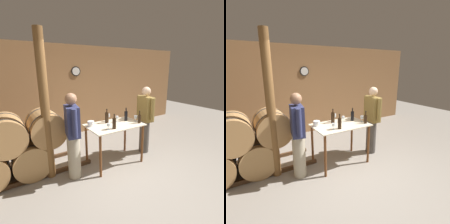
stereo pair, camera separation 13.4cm
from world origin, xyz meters
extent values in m
plane|color=gray|center=(0.00, 0.00, 0.00)|extent=(14.00, 14.00, 0.00)
cube|color=#996B42|center=(0.00, 2.95, 1.35)|extent=(8.40, 0.05, 2.70)
cylinder|color=black|center=(0.04, 2.91, 1.94)|extent=(0.28, 0.03, 0.28)
cylinder|color=white|center=(0.04, 2.90, 1.94)|extent=(0.23, 0.01, 0.23)
cube|color=#4C331E|center=(-1.96, 1.04, 0.04)|extent=(2.99, 0.06, 0.08)
cube|color=#4C331E|center=(-1.96, 1.68, 0.04)|extent=(2.99, 0.06, 0.08)
cylinder|color=tan|center=(-1.61, 1.36, 0.33)|extent=(0.66, 0.80, 0.66)
cylinder|color=#38383D|center=(-1.61, 1.12, 0.33)|extent=(0.68, 0.03, 0.68)
cylinder|color=#38383D|center=(-1.61, 1.60, 0.33)|extent=(0.68, 0.03, 0.68)
cylinder|color=#AD7F4C|center=(-1.96, 1.36, 0.90)|extent=(0.66, 0.80, 0.66)
cylinder|color=#38383D|center=(-1.96, 1.12, 0.90)|extent=(0.68, 0.03, 0.68)
cylinder|color=#38383D|center=(-1.96, 1.60, 0.90)|extent=(0.68, 0.03, 0.68)
cylinder|color=#AD7F4C|center=(-1.26, 1.36, 0.90)|extent=(0.66, 0.80, 0.66)
cylinder|color=#38383D|center=(-1.26, 1.12, 0.90)|extent=(0.68, 0.03, 0.68)
cylinder|color=#38383D|center=(-1.26, 1.60, 0.90)|extent=(0.68, 0.03, 0.68)
cube|color=beige|center=(0.02, 0.79, 0.88)|extent=(1.17, 0.75, 0.02)
cylinder|color=brown|center=(-0.51, 0.47, 0.43)|extent=(0.05, 0.05, 0.87)
cylinder|color=brown|center=(0.54, 0.47, 0.43)|extent=(0.05, 0.05, 0.87)
cylinder|color=brown|center=(-0.51, 1.10, 0.43)|extent=(0.05, 0.05, 0.87)
cylinder|color=brown|center=(0.54, 1.10, 0.43)|extent=(0.05, 0.05, 0.87)
cylinder|color=brown|center=(-1.31, 1.02, 1.35)|extent=(0.16, 0.16, 2.70)
cylinder|color=black|center=(-0.13, 0.57, 0.99)|extent=(0.07, 0.07, 0.21)
cylinder|color=black|center=(-0.13, 0.57, 1.14)|extent=(0.02, 0.02, 0.09)
cylinder|color=black|center=(-0.13, 0.57, 1.18)|extent=(0.03, 0.03, 0.02)
cylinder|color=black|center=(-0.06, 0.97, 1.00)|extent=(0.08, 0.08, 0.23)
cylinder|color=black|center=(-0.06, 0.97, 1.15)|extent=(0.02, 0.02, 0.08)
cylinder|color=black|center=(-0.06, 0.97, 1.18)|extent=(0.03, 0.03, 0.02)
cylinder|color=black|center=(0.39, 0.87, 0.99)|extent=(0.07, 0.07, 0.22)
cylinder|color=black|center=(0.39, 0.87, 1.14)|extent=(0.02, 0.02, 0.08)
cylinder|color=black|center=(0.39, 0.87, 1.17)|extent=(0.03, 0.03, 0.02)
cylinder|color=black|center=(0.52, 0.58, 0.98)|extent=(0.07, 0.07, 0.18)
cylinder|color=black|center=(0.52, 0.58, 1.11)|extent=(0.02, 0.02, 0.09)
cylinder|color=black|center=(0.52, 0.58, 1.15)|extent=(0.03, 0.03, 0.02)
cylinder|color=silver|center=(-0.26, 0.58, 0.89)|extent=(0.06, 0.06, 0.00)
cylinder|color=silver|center=(-0.26, 0.58, 0.92)|extent=(0.01, 0.01, 0.07)
cylinder|color=silver|center=(-0.26, 0.58, 0.99)|extent=(0.06, 0.06, 0.06)
cylinder|color=silver|center=(0.04, 1.07, 0.89)|extent=(0.06, 0.06, 0.00)
cylinder|color=silver|center=(0.04, 1.07, 0.93)|extent=(0.01, 0.01, 0.09)
cylinder|color=silver|center=(0.04, 1.07, 1.02)|extent=(0.07, 0.07, 0.07)
cylinder|color=silver|center=(0.16, 0.90, 0.89)|extent=(0.06, 0.06, 0.00)
cylinder|color=silver|center=(0.16, 0.90, 0.93)|extent=(0.01, 0.01, 0.07)
cylinder|color=silver|center=(0.16, 0.90, 0.99)|extent=(0.07, 0.07, 0.06)
cylinder|color=silver|center=(0.54, 0.72, 0.89)|extent=(0.06, 0.06, 0.00)
cylinder|color=silver|center=(0.54, 0.72, 0.92)|extent=(0.01, 0.01, 0.06)
cylinder|color=silver|center=(0.54, 0.72, 0.99)|extent=(0.07, 0.07, 0.07)
cylinder|color=white|center=(-0.46, 0.95, 0.94)|extent=(0.14, 0.14, 0.11)
cylinder|color=#4C4742|center=(0.92, 0.82, 0.41)|extent=(0.24, 0.24, 0.81)
cube|color=olive|center=(0.92, 0.82, 1.10)|extent=(0.25, 0.42, 0.59)
sphere|color=beige|center=(0.92, 0.82, 1.52)|extent=(0.21, 0.21, 0.21)
cylinder|color=olive|center=(0.95, 1.07, 1.13)|extent=(0.09, 0.09, 0.53)
cylinder|color=olive|center=(0.90, 0.57, 1.13)|extent=(0.09, 0.09, 0.53)
cylinder|color=#B7AD93|center=(-0.92, 0.75, 0.43)|extent=(0.24, 0.24, 0.85)
cube|color=navy|center=(-0.92, 0.75, 1.13)|extent=(0.29, 0.43, 0.55)
sphere|color=#9E7051|center=(-0.92, 0.75, 1.53)|extent=(0.21, 0.21, 0.21)
cylinder|color=navy|center=(-0.97, 0.50, 1.16)|extent=(0.09, 0.09, 0.50)
cylinder|color=navy|center=(-0.88, 0.99, 1.16)|extent=(0.09, 0.09, 0.50)
camera|label=1|loc=(-1.93, -2.15, 2.07)|focal=28.00mm
camera|label=2|loc=(-1.82, -2.22, 2.07)|focal=28.00mm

